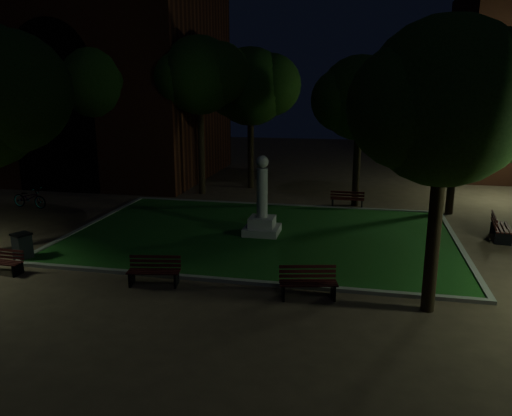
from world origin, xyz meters
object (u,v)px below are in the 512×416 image
at_px(bench_near_left, 154,272).
at_px(bench_west_near, 3,262).
at_px(monument, 262,213).
at_px(bench_far_side, 347,200).
at_px(trash_bin, 22,247).
at_px(bicycle, 30,198).
at_px(bench_right_side, 499,228).
at_px(bench_near_right, 308,283).

height_order(bench_near_left, bench_west_near, bench_near_left).
height_order(monument, bench_near_left, monument).
relative_size(bench_far_side, trash_bin, 1.70).
bearing_deg(bicycle, bench_right_side, -85.60).
xyz_separation_m(bench_west_near, bicycle, (-4.78, 8.08, 0.15)).
relative_size(bench_near_left, trash_bin, 1.71).
height_order(bench_far_side, bicycle, bicycle).
bearing_deg(bench_west_near, bench_near_left, 4.06).
xyz_separation_m(monument, bicycle, (-12.27, 2.27, -0.45)).
distance_m(trash_bin, bicycle, 8.27).
bearing_deg(bench_far_side, trash_bin, 43.58).
xyz_separation_m(bench_near_left, bench_right_side, (11.57, 7.15, 0.05)).
xyz_separation_m(monument, bench_west_near, (-7.48, -5.81, -0.60)).
xyz_separation_m(monument, bench_far_side, (3.25, 5.41, -0.53)).
xyz_separation_m(monument, bench_right_side, (9.32, 1.44, -0.49)).
xyz_separation_m(bench_near_right, bench_right_side, (6.85, 7.14, 0.04)).
height_order(bench_near_right, bench_west_near, bench_near_right).
distance_m(bench_near_right, trash_bin, 10.17).
distance_m(bench_near_right, bench_west_near, 9.95).
bearing_deg(monument, bench_right_side, 8.79).
xyz_separation_m(bench_right_side, bench_far_side, (-6.07, 3.96, -0.04)).
xyz_separation_m(bench_near_left, bench_west_near, (-5.23, -0.10, -0.05)).
xyz_separation_m(bench_far_side, bicycle, (-15.52, -3.14, 0.08)).
bearing_deg(bench_right_side, bench_west_near, 120.68).
bearing_deg(bench_near_left, bicycle, 131.95).
height_order(trash_bin, bicycle, bicycle).
bearing_deg(bench_west_near, bench_far_side, 49.18).
bearing_deg(monument, bicycle, 169.52).
relative_size(bench_near_right, bench_west_near, 1.23).
xyz_separation_m(bench_far_side, trash_bin, (-10.89, -9.99, 0.07)).
bearing_deg(bench_far_side, bench_right_side, 147.87).
distance_m(bench_far_side, trash_bin, 14.78).
distance_m(bench_near_left, bench_near_right, 4.72).
distance_m(bench_near_left, bicycle, 12.80).
distance_m(monument, trash_bin, 8.92).
xyz_separation_m(bench_near_left, bicycle, (-10.02, 7.98, 0.10)).
bearing_deg(bench_west_near, trash_bin, 99.98).
distance_m(monument, bench_far_side, 6.33).
bearing_deg(bicycle, trash_bin, -139.36).
relative_size(monument, bicycle, 1.65).
distance_m(bench_right_side, bench_far_side, 7.25).
distance_m(bench_near_left, bench_far_side, 12.40).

